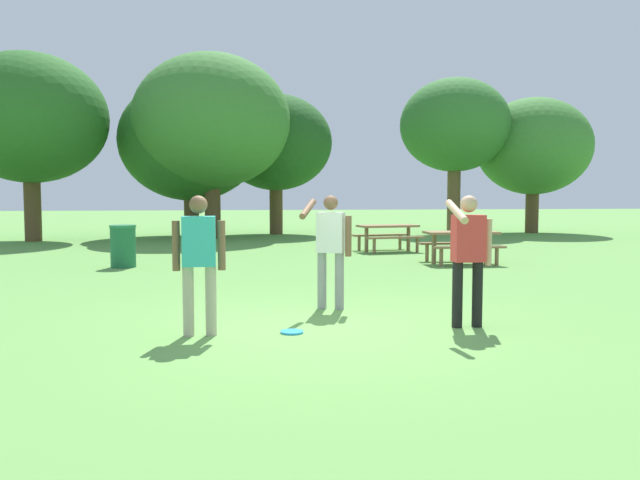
{
  "coord_description": "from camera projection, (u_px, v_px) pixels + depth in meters",
  "views": [
    {
      "loc": [
        -1.06,
        -7.58,
        1.65
      ],
      "look_at": [
        0.23,
        1.35,
        1.0
      ],
      "focal_mm": 35.47,
      "sensor_mm": 36.0,
      "label": 1
    }
  ],
  "objects": [
    {
      "name": "person_bystander",
      "position": [
        330.0,
        243.0,
        9.05
      ],
      "size": [
        0.79,
        0.6,
        1.64
      ],
      "color": "gray",
      "rests_on": "ground"
    },
    {
      "name": "person_catcher",
      "position": [
        199.0,
        256.0,
        7.33
      ],
      "size": [
        0.61,
        0.22,
        1.64
      ],
      "color": "#B7AD93",
      "rests_on": "ground"
    },
    {
      "name": "trash_can_further_along",
      "position": [
        123.0,
        246.0,
        14.34
      ],
      "size": [
        0.59,
        0.59,
        0.96
      ],
      "color": "#1E663D",
      "rests_on": "ground"
    },
    {
      "name": "tree_broad_center",
      "position": [
        190.0,
        141.0,
        24.66
      ],
      "size": [
        5.53,
        5.53,
        6.11
      ],
      "color": "brown",
      "rests_on": "ground"
    },
    {
      "name": "tree_back_left",
      "position": [
        455.0,
        126.0,
        26.11
      ],
      "size": [
        4.53,
        4.53,
        6.45
      ],
      "color": "brown",
      "rests_on": "ground"
    },
    {
      "name": "frisbee",
      "position": [
        292.0,
        332.0,
        7.54
      ],
      "size": [
        0.28,
        0.28,
        0.03
      ],
      "primitive_type": "cylinder",
      "color": "#2D9EDB",
      "rests_on": "ground"
    },
    {
      "name": "person_thrower",
      "position": [
        469.0,
        250.0,
        7.8
      ],
      "size": [
        0.61,
        0.67,
        1.64
      ],
      "color": "black",
      "rests_on": "ground"
    },
    {
      "name": "ground_plane",
      "position": [
        317.0,
        329.0,
        7.76
      ],
      "size": [
        120.0,
        120.0,
        0.0
      ],
      "primitive_type": "plane",
      "color": "#609947"
    },
    {
      "name": "tree_far_right",
      "position": [
        212.0,
        121.0,
        23.71
      ],
      "size": [
        5.9,
        5.9,
        6.92
      ],
      "color": "brown",
      "rests_on": "ground"
    },
    {
      "name": "tree_tall_left",
      "position": [
        30.0,
        119.0,
        22.08
      ],
      "size": [
        5.34,
        5.34,
        6.59
      ],
      "color": "brown",
      "rests_on": "ground"
    },
    {
      "name": "tree_back_right",
      "position": [
        533.0,
        147.0,
        27.02
      ],
      "size": [
        4.85,
        4.85,
        5.77
      ],
      "color": "brown",
      "rests_on": "ground"
    },
    {
      "name": "picnic_table_near",
      "position": [
        461.0,
        240.0,
        15.11
      ],
      "size": [
        1.74,
        1.47,
        0.77
      ],
      "color": "olive",
      "rests_on": "ground"
    },
    {
      "name": "picnic_table_far",
      "position": [
        388.0,
        232.0,
        18.33
      ],
      "size": [
        1.91,
        1.68,
        0.77
      ],
      "color": "olive",
      "rests_on": "ground"
    },
    {
      "name": "tree_slender_mid",
      "position": [
        276.0,
        143.0,
        26.15
      ],
      "size": [
        4.67,
        4.67,
        5.79
      ],
      "color": "brown",
      "rests_on": "ground"
    }
  ]
}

